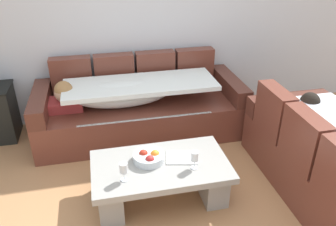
{
  "coord_description": "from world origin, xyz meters",
  "views": [
    {
      "loc": [
        -0.57,
        -1.95,
        2.17
      ],
      "look_at": [
        0.09,
        1.01,
        0.55
      ],
      "focal_mm": 36.33,
      "sensor_mm": 36.0,
      "label": 1
    }
  ],
  "objects_px": {
    "couch_along_wall": "(137,107)",
    "open_magazine": "(182,157)",
    "couch_near_window": "(333,164)",
    "wine_glass_near_left": "(124,169)",
    "fruit_bowl": "(149,157)",
    "wine_glass_near_right": "(195,157)",
    "coffee_table": "(161,177)"
  },
  "relations": [
    {
      "from": "coffee_table",
      "to": "wine_glass_near_right",
      "type": "xyz_separation_m",
      "value": [
        0.27,
        -0.12,
        0.26
      ]
    },
    {
      "from": "coffee_table",
      "to": "open_magazine",
      "type": "height_order",
      "value": "open_magazine"
    },
    {
      "from": "fruit_bowl",
      "to": "wine_glass_near_left",
      "type": "distance_m",
      "value": 0.33
    },
    {
      "from": "wine_glass_near_left",
      "to": "open_magazine",
      "type": "relative_size",
      "value": 0.59
    },
    {
      "from": "wine_glass_near_left",
      "to": "open_magazine",
      "type": "bearing_deg",
      "value": 20.07
    },
    {
      "from": "fruit_bowl",
      "to": "wine_glass_near_right",
      "type": "bearing_deg",
      "value": -27.18
    },
    {
      "from": "coffee_table",
      "to": "fruit_bowl",
      "type": "height_order",
      "value": "fruit_bowl"
    },
    {
      "from": "coffee_table",
      "to": "open_magazine",
      "type": "bearing_deg",
      "value": 12.19
    },
    {
      "from": "fruit_bowl",
      "to": "coffee_table",
      "type": "bearing_deg",
      "value": -35.67
    },
    {
      "from": "couch_near_window",
      "to": "wine_glass_near_left",
      "type": "xyz_separation_m",
      "value": [
        -1.85,
        0.12,
        0.16
      ]
    },
    {
      "from": "couch_along_wall",
      "to": "wine_glass_near_left",
      "type": "distance_m",
      "value": 1.41
    },
    {
      "from": "wine_glass_near_left",
      "to": "wine_glass_near_right",
      "type": "relative_size",
      "value": 1.0
    },
    {
      "from": "coffee_table",
      "to": "open_magazine",
      "type": "xyz_separation_m",
      "value": [
        0.2,
        0.04,
        0.15
      ]
    },
    {
      "from": "couch_near_window",
      "to": "coffee_table",
      "type": "height_order",
      "value": "couch_near_window"
    },
    {
      "from": "coffee_table",
      "to": "wine_glass_near_right",
      "type": "bearing_deg",
      "value": -24.02
    },
    {
      "from": "couch_along_wall",
      "to": "fruit_bowl",
      "type": "height_order",
      "value": "couch_along_wall"
    },
    {
      "from": "couch_near_window",
      "to": "coffee_table",
      "type": "distance_m",
      "value": 1.55
    },
    {
      "from": "couch_along_wall",
      "to": "couch_near_window",
      "type": "height_order",
      "value": "same"
    },
    {
      "from": "couch_along_wall",
      "to": "couch_near_window",
      "type": "distance_m",
      "value": 2.16
    },
    {
      "from": "coffee_table",
      "to": "wine_glass_near_left",
      "type": "distance_m",
      "value": 0.45
    },
    {
      "from": "couch_along_wall",
      "to": "open_magazine",
      "type": "height_order",
      "value": "couch_along_wall"
    },
    {
      "from": "couch_along_wall",
      "to": "open_magazine",
      "type": "bearing_deg",
      "value": -78.34
    },
    {
      "from": "coffee_table",
      "to": "wine_glass_near_right",
      "type": "height_order",
      "value": "wine_glass_near_right"
    },
    {
      "from": "fruit_bowl",
      "to": "open_magazine",
      "type": "xyz_separation_m",
      "value": [
        0.29,
        -0.02,
        -0.04
      ]
    },
    {
      "from": "wine_glass_near_right",
      "to": "open_magazine",
      "type": "distance_m",
      "value": 0.21
    },
    {
      "from": "fruit_bowl",
      "to": "open_magazine",
      "type": "relative_size",
      "value": 1.0
    },
    {
      "from": "fruit_bowl",
      "to": "wine_glass_near_right",
      "type": "xyz_separation_m",
      "value": [
        0.36,
        -0.19,
        0.08
      ]
    },
    {
      "from": "couch_near_window",
      "to": "open_magazine",
      "type": "bearing_deg",
      "value": 76.38
    },
    {
      "from": "wine_glass_near_left",
      "to": "open_magazine",
      "type": "distance_m",
      "value": 0.58
    },
    {
      "from": "couch_near_window",
      "to": "coffee_table",
      "type": "relative_size",
      "value": 1.58
    },
    {
      "from": "couch_along_wall",
      "to": "wine_glass_near_left",
      "type": "relative_size",
      "value": 14.38
    },
    {
      "from": "couch_along_wall",
      "to": "wine_glass_near_right",
      "type": "relative_size",
      "value": 14.38
    }
  ]
}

